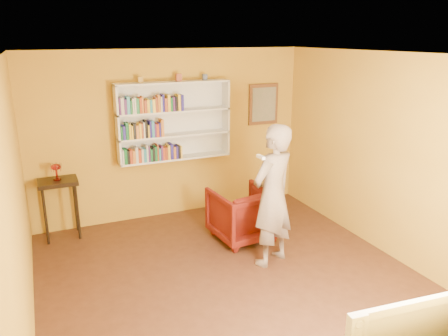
{
  "coord_description": "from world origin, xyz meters",
  "views": [
    {
      "loc": [
        -1.99,
        -4.17,
        2.89
      ],
      "look_at": [
        0.16,
        0.75,
        1.26
      ],
      "focal_mm": 35.0,
      "sensor_mm": 36.0,
      "label": 1
    }
  ],
  "objects_px": {
    "console_table": "(59,190)",
    "television": "(405,330)",
    "person": "(273,196)",
    "armchair": "(242,214)",
    "ruby_lustre": "(56,168)",
    "bookshelf": "(173,121)"
  },
  "relations": [
    {
      "from": "console_table",
      "to": "television",
      "type": "relative_size",
      "value": 0.78
    },
    {
      "from": "console_table",
      "to": "person",
      "type": "height_order",
      "value": "person"
    },
    {
      "from": "person",
      "to": "console_table",
      "type": "bearing_deg",
      "value": -60.25
    },
    {
      "from": "armchair",
      "to": "ruby_lustre",
      "type": "bearing_deg",
      "value": -29.56
    },
    {
      "from": "person",
      "to": "ruby_lustre",
      "type": "bearing_deg",
      "value": -60.25
    },
    {
      "from": "armchair",
      "to": "television",
      "type": "bearing_deg",
      "value": 78.89
    },
    {
      "from": "console_table",
      "to": "person",
      "type": "xyz_separation_m",
      "value": [
        2.47,
        -1.89,
        0.19
      ]
    },
    {
      "from": "television",
      "to": "armchair",
      "type": "bearing_deg",
      "value": 89.65
    },
    {
      "from": "television",
      "to": "ruby_lustre",
      "type": "bearing_deg",
      "value": 120.37
    },
    {
      "from": "ruby_lustre",
      "to": "armchair",
      "type": "height_order",
      "value": "ruby_lustre"
    },
    {
      "from": "console_table",
      "to": "person",
      "type": "bearing_deg",
      "value": -37.51
    },
    {
      "from": "console_table",
      "to": "ruby_lustre",
      "type": "bearing_deg",
      "value": 0.0
    },
    {
      "from": "ruby_lustre",
      "to": "console_table",
      "type": "bearing_deg",
      "value": 0.0
    },
    {
      "from": "ruby_lustre",
      "to": "person",
      "type": "xyz_separation_m",
      "value": [
        2.47,
        -1.89,
        -0.14
      ]
    },
    {
      "from": "ruby_lustre",
      "to": "television",
      "type": "height_order",
      "value": "television"
    },
    {
      "from": "bookshelf",
      "to": "armchair",
      "type": "height_order",
      "value": "bookshelf"
    },
    {
      "from": "ruby_lustre",
      "to": "armchair",
      "type": "distance_m",
      "value": 2.76
    },
    {
      "from": "armchair",
      "to": "television",
      "type": "distance_m",
      "value": 3.45
    },
    {
      "from": "armchair",
      "to": "console_table",
      "type": "bearing_deg",
      "value": -29.56
    },
    {
      "from": "bookshelf",
      "to": "console_table",
      "type": "relative_size",
      "value": 2.01
    },
    {
      "from": "ruby_lustre",
      "to": "person",
      "type": "bearing_deg",
      "value": -37.51
    },
    {
      "from": "armchair",
      "to": "television",
      "type": "relative_size",
      "value": 0.74
    }
  ]
}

